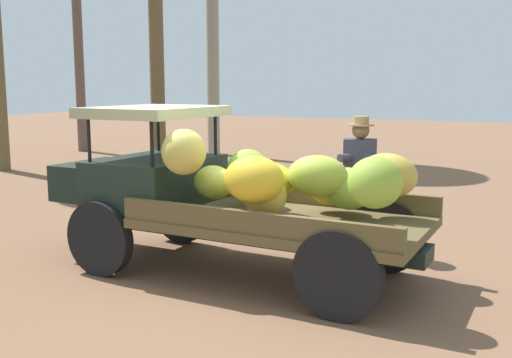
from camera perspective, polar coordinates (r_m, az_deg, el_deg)
ground_plane at (r=6.93m, az=-2.83°, el=-8.83°), size 60.00×60.00×0.00m
truck at (r=6.75m, az=-3.03°, el=-1.13°), size 4.52×1.86×1.86m
farmer at (r=7.70m, az=9.83°, el=0.37°), size 0.52×0.49×1.73m
loose_banana_bunch at (r=8.08m, az=11.87°, el=-5.35°), size 0.48×0.63×0.29m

